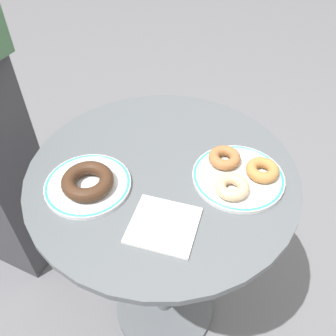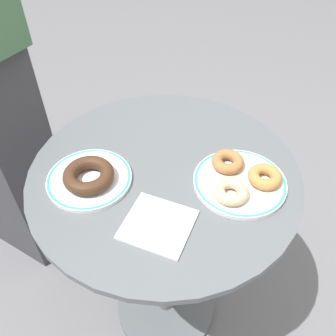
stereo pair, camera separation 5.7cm
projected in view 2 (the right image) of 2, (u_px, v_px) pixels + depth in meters
ground_plane at (165, 307)px, 1.40m from camera, size 7.00×7.00×0.02m
cafe_table at (164, 231)px, 1.05m from camera, size 0.66×0.66×0.75m
plate_left at (88, 179)px, 0.84m from camera, size 0.20×0.20×0.01m
plate_right at (239, 182)px, 0.83m from camera, size 0.22×0.22×0.01m
donut_chocolate at (88, 175)px, 0.82m from camera, size 0.17×0.17×0.03m
donut_old_fashioned at (264, 176)px, 0.82m from camera, size 0.11×0.11×0.03m
donut_cinnamon at (226, 161)px, 0.86m from camera, size 0.08×0.08×0.03m
donut_glazed at (230, 191)px, 0.79m from camera, size 0.11×0.11×0.03m
paper_napkin at (157, 224)px, 0.75m from camera, size 0.18×0.17×0.01m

